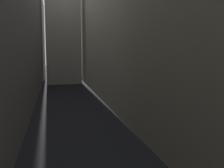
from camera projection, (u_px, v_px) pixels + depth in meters
ground_plane at (72, 107)px, 41.36m from camera, size 264.00×264.00×0.00m
building_block_right at (135, 28)px, 44.03m from camera, size 10.12×108.00×24.37m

